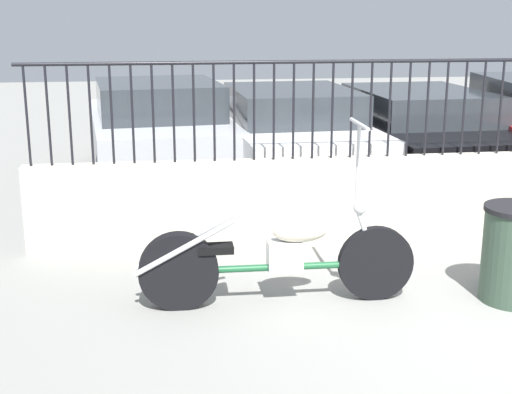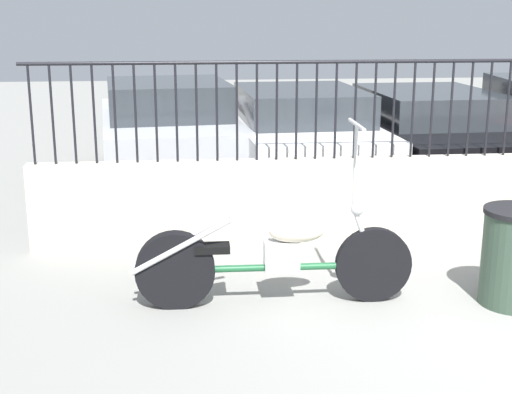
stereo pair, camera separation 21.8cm
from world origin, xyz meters
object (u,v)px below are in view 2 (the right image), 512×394
car_black (423,132)px  car_white (298,135)px  motorcycle_green (260,259)px  car_silver (168,130)px

car_black → car_white: bearing=93.3°
car_white → car_black: car_white is taller
motorcycle_green → car_silver: size_ratio=0.56×
car_silver → car_white: car_silver is taller
motorcycle_green → car_white: 4.26m
car_black → car_silver: bearing=84.5°
car_white → car_black: 1.84m
car_silver → car_black: (3.61, -0.22, -0.05)m
car_white → car_silver: bearing=75.1°
motorcycle_green → car_white: bearing=78.2°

